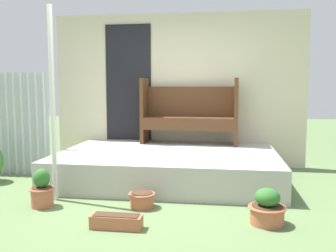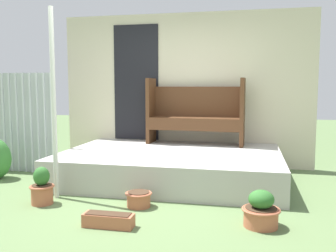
{
  "view_description": "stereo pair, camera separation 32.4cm",
  "coord_description": "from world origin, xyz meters",
  "px_view_note": "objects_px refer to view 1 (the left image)",
  "views": [
    {
      "loc": [
        0.89,
        -4.26,
        1.37
      ],
      "look_at": [
        0.21,
        0.38,
        0.87
      ],
      "focal_mm": 40.0,
      "sensor_mm": 36.0,
      "label": 1
    },
    {
      "loc": [
        1.21,
        -4.21,
        1.37
      ],
      "look_at": [
        0.21,
        0.38,
        0.87
      ],
      "focal_mm": 40.0,
      "sensor_mm": 36.0,
      "label": 2
    }
  ],
  "objects_px": {
    "support_post": "(53,105)",
    "flower_pot_right": "(267,209)",
    "flower_pot_left": "(42,190)",
    "flower_pot_middle": "(142,199)",
    "planter_box_rect": "(116,222)",
    "bench": "(189,111)"
  },
  "relations": [
    {
      "from": "flower_pot_left",
      "to": "flower_pot_right",
      "type": "distance_m",
      "value": 2.48
    },
    {
      "from": "flower_pot_right",
      "to": "planter_box_rect",
      "type": "bearing_deg",
      "value": -167.33
    },
    {
      "from": "flower_pot_middle",
      "to": "flower_pot_right",
      "type": "relative_size",
      "value": 0.82
    },
    {
      "from": "bench",
      "to": "planter_box_rect",
      "type": "bearing_deg",
      "value": -96.81
    },
    {
      "from": "flower_pot_left",
      "to": "flower_pot_middle",
      "type": "relative_size",
      "value": 1.44
    },
    {
      "from": "flower_pot_right",
      "to": "planter_box_rect",
      "type": "distance_m",
      "value": 1.49
    },
    {
      "from": "support_post",
      "to": "flower_pot_middle",
      "type": "bearing_deg",
      "value": -6.9
    },
    {
      "from": "support_post",
      "to": "planter_box_rect",
      "type": "bearing_deg",
      "value": -38.47
    },
    {
      "from": "flower_pot_left",
      "to": "flower_pot_middle",
      "type": "distance_m",
      "value": 1.14
    },
    {
      "from": "bench",
      "to": "flower_pot_middle",
      "type": "relative_size",
      "value": 5.19
    },
    {
      "from": "bench",
      "to": "support_post",
      "type": "bearing_deg",
      "value": -123.55
    },
    {
      "from": "flower_pot_left",
      "to": "bench",
      "type": "bearing_deg",
      "value": 56.82
    },
    {
      "from": "support_post",
      "to": "flower_pot_right",
      "type": "distance_m",
      "value": 2.67
    },
    {
      "from": "flower_pot_right",
      "to": "planter_box_rect",
      "type": "relative_size",
      "value": 0.75
    },
    {
      "from": "flower_pot_right",
      "to": "support_post",
      "type": "bearing_deg",
      "value": 169.37
    },
    {
      "from": "flower_pot_left",
      "to": "flower_pot_middle",
      "type": "height_order",
      "value": "flower_pot_left"
    },
    {
      "from": "support_post",
      "to": "flower_pot_middle",
      "type": "relative_size",
      "value": 7.51
    },
    {
      "from": "flower_pot_middle",
      "to": "flower_pot_right",
      "type": "distance_m",
      "value": 1.38
    },
    {
      "from": "support_post",
      "to": "flower_pot_left",
      "type": "bearing_deg",
      "value": -96.24
    },
    {
      "from": "bench",
      "to": "planter_box_rect",
      "type": "distance_m",
      "value": 2.94
    },
    {
      "from": "flower_pot_middle",
      "to": "flower_pot_right",
      "type": "bearing_deg",
      "value": -13.62
    },
    {
      "from": "bench",
      "to": "flower_pot_left",
      "type": "xyz_separation_m",
      "value": [
        -1.47,
        -2.25,
        -0.77
      ]
    }
  ]
}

